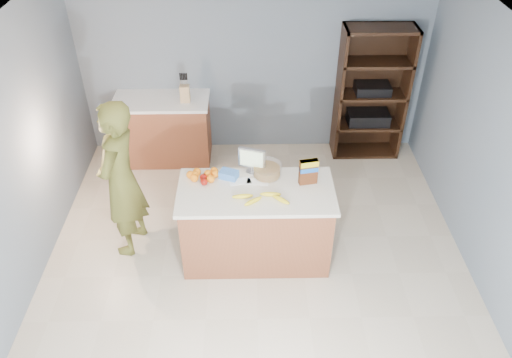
{
  "coord_description": "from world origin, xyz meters",
  "views": [
    {
      "loc": [
        -0.07,
        -3.55,
        3.96
      ],
      "look_at": [
        0.0,
        0.35,
        1.0
      ],
      "focal_mm": 35.0,
      "sensor_mm": 36.0,
      "label": 1
    }
  ],
  "objects_px": {
    "cereal_box": "(309,170)",
    "counter_peninsula": "(256,226)",
    "shelving_unit": "(370,95)",
    "tv": "(252,159)",
    "person": "(121,180)"
  },
  "relations": [
    {
      "from": "shelving_unit",
      "to": "person",
      "type": "distance_m",
      "value": 3.46
    },
    {
      "from": "person",
      "to": "tv",
      "type": "height_order",
      "value": "person"
    },
    {
      "from": "counter_peninsula",
      "to": "shelving_unit",
      "type": "relative_size",
      "value": 0.87
    },
    {
      "from": "counter_peninsula",
      "to": "person",
      "type": "height_order",
      "value": "person"
    },
    {
      "from": "counter_peninsula",
      "to": "person",
      "type": "relative_size",
      "value": 0.88
    },
    {
      "from": "tv",
      "to": "shelving_unit",
      "type": "bearing_deg",
      "value": 47.65
    },
    {
      "from": "counter_peninsula",
      "to": "shelving_unit",
      "type": "bearing_deg",
      "value": 52.89
    },
    {
      "from": "person",
      "to": "cereal_box",
      "type": "height_order",
      "value": "person"
    },
    {
      "from": "cereal_box",
      "to": "counter_peninsula",
      "type": "bearing_deg",
      "value": -168.25
    },
    {
      "from": "person",
      "to": "cereal_box",
      "type": "xyz_separation_m",
      "value": [
        1.89,
        -0.09,
        0.17
      ]
    },
    {
      "from": "shelving_unit",
      "to": "person",
      "type": "height_order",
      "value": "shelving_unit"
    },
    {
      "from": "shelving_unit",
      "to": "person",
      "type": "bearing_deg",
      "value": -147.62
    },
    {
      "from": "counter_peninsula",
      "to": "tv",
      "type": "height_order",
      "value": "tv"
    },
    {
      "from": "counter_peninsula",
      "to": "tv",
      "type": "bearing_deg",
      "value": 97.03
    },
    {
      "from": "counter_peninsula",
      "to": "tv",
      "type": "distance_m",
      "value": 0.71
    }
  ]
}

